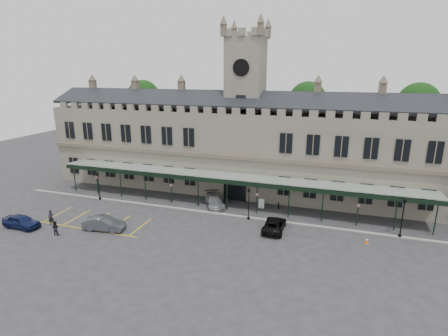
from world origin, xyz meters
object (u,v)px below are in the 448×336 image
(car_van, at_px, (274,225))
(car_left_a, at_px, (21,221))
(station_building, at_px, (244,148))
(clock_tower, at_px, (245,103))
(person_b, at_px, (55,228))
(person_a, at_px, (51,217))
(lamp_post_mid, at_px, (249,200))
(sign_board, at_px, (261,204))
(lamp_post_left, at_px, (98,183))
(lamp_post_right, at_px, (403,213))
(car_left_b, at_px, (104,224))
(traffic_cone, at_px, (367,241))
(car_taxi, at_px, (214,201))

(car_van, bearing_deg, car_left_a, 16.54)
(station_building, height_order, clock_tower, clock_tower)
(car_van, xyz_separation_m, person_b, (-22.82, -8.65, 0.16))
(clock_tower, relative_size, person_b, 14.92)
(person_a, bearing_deg, lamp_post_mid, 6.15)
(station_building, relative_size, sign_board, 46.99)
(clock_tower, xyz_separation_m, car_left_a, (-21.00, -21.33, -12.33))
(clock_tower, relative_size, lamp_post_left, 5.97)
(lamp_post_right, xyz_separation_m, car_left_b, (-31.88, -8.38, -2.03))
(traffic_cone, bearing_deg, clock_tower, 142.04)
(car_left_a, height_order, car_left_b, car_left_b)
(person_b, bearing_deg, person_a, -49.58)
(station_building, relative_size, car_van, 12.35)
(car_left_a, bearing_deg, station_building, -42.98)
(car_left_b, height_order, person_a, person_a)
(clock_tower, height_order, traffic_cone, clock_tower)
(lamp_post_mid, xyz_separation_m, person_a, (-21.80, -8.70, -1.57))
(car_van, distance_m, person_b, 24.40)
(lamp_post_left, relative_size, car_van, 0.86)
(station_building, distance_m, lamp_post_right, 23.19)
(clock_tower, xyz_separation_m, person_b, (-15.82, -21.64, -12.28))
(car_taxi, distance_m, car_van, 10.28)
(traffic_cone, bearing_deg, person_a, -169.63)
(station_building, distance_m, car_van, 15.78)
(lamp_post_mid, bearing_deg, car_left_b, -151.85)
(lamp_post_left, bearing_deg, person_a, -90.50)
(lamp_post_left, bearing_deg, sign_board, 9.69)
(sign_board, height_order, car_left_b, car_left_b)
(car_taxi, relative_size, person_b, 3.10)
(lamp_post_right, distance_m, traffic_cone, 5.06)
(traffic_cone, relative_size, car_left_a, 0.14)
(lamp_post_mid, bearing_deg, car_taxi, 152.56)
(station_building, relative_size, car_left_a, 13.14)
(sign_board, bearing_deg, person_a, -154.26)
(station_building, xyz_separation_m, lamp_post_right, (20.38, -10.43, -3.65))
(traffic_cone, height_order, car_left_a, car_left_a)
(lamp_post_left, bearing_deg, lamp_post_mid, -0.48)
(lamp_post_mid, height_order, car_left_b, lamp_post_mid)
(car_left_a, bearing_deg, traffic_cone, -76.11)
(station_building, height_order, car_left_a, station_building)
(lamp_post_left, distance_m, person_b, 11.32)
(lamp_post_mid, relative_size, car_left_b, 0.88)
(clock_tower, bearing_deg, person_b, -126.16)
(station_building, xyz_separation_m, sign_board, (4.19, -6.79, -5.84))
(car_left_b, bearing_deg, lamp_post_left, 31.87)
(station_building, xyz_separation_m, car_van, (7.00, -12.90, -5.79))
(clock_tower, height_order, lamp_post_right, clock_tower)
(station_building, distance_m, car_left_a, 30.41)
(sign_board, bearing_deg, clock_tower, 117.67)
(clock_tower, xyz_separation_m, traffic_cone, (16.85, -13.15, -12.79))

